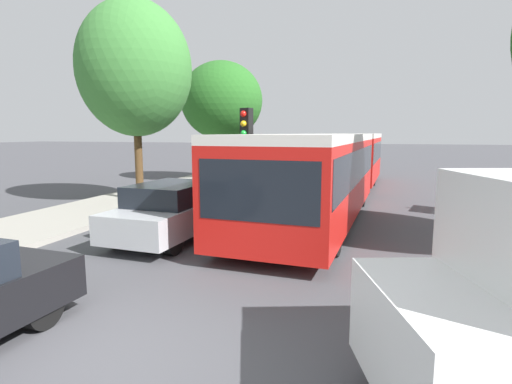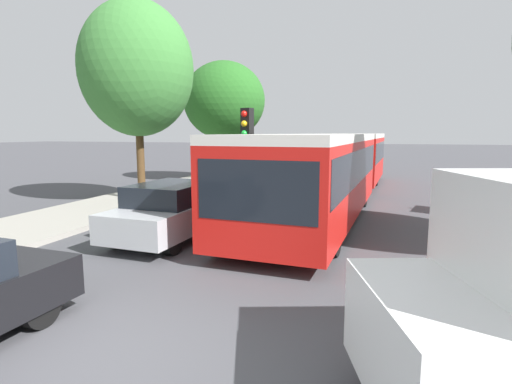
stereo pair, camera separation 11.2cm
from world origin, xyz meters
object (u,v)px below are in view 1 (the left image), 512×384
queued_car_navy (239,187)px  traffic_light (246,139)px  queued_car_silver (174,210)px  tree_left_far (222,101)px  city_bus_rear (311,150)px  tree_left_mid (135,69)px  articulated_bus (334,163)px  queued_car_green (270,173)px

queued_car_navy → traffic_light: 3.17m
queued_car_silver → tree_left_far: 12.93m
queued_car_silver → queued_car_navy: 4.62m
city_bus_rear → tree_left_mid: size_ratio=1.52×
articulated_bus → queued_car_navy: bearing=-52.5°
articulated_bus → queued_car_green: (-3.48, 3.57, -0.85)m
city_bus_rear → queued_car_navy: city_bus_rear is taller
queued_car_navy → tree_left_mid: size_ratio=0.57×
city_bus_rear → traffic_light: 19.84m
city_bus_rear → queued_car_green: city_bus_rear is taller
queued_car_navy → tree_left_far: bearing=28.6°
queued_car_navy → city_bus_rear: bearing=3.4°
articulated_bus → city_bus_rear: (-3.30, 15.20, -0.14)m
tree_left_mid → articulated_bus: bearing=19.8°
queued_car_green → tree_left_mid: bearing=152.7°
tree_left_mid → city_bus_rear: bearing=78.1°
city_bus_rear → tree_left_mid: 18.49m
queued_car_navy → tree_left_mid: (-3.89, -0.39, 4.27)m
articulated_bus → queued_car_green: bearing=-132.5°
city_bus_rear → traffic_light: (1.21, -19.77, 1.10)m
queued_car_navy → articulated_bus: bearing=-52.7°
queued_car_silver → articulated_bus: bearing=-23.2°
queued_car_navy → tree_left_far: tree_left_far is taller
traffic_light → tree_left_mid: size_ratio=0.45×
city_bus_rear → tree_left_mid: bearing=172.6°
queued_car_silver → queued_car_green: (-0.16, 10.34, -0.04)m
city_bus_rear → traffic_light: size_ratio=3.34×
queued_car_navy → queued_car_silver: bearing=-179.1°
city_bus_rear → tree_left_far: tree_left_far is taller
queued_car_silver → city_bus_rear: bearing=2.9°
city_bus_rear → tree_left_far: bearing=165.9°
queued_car_navy → queued_car_green: 5.73m
tree_left_mid → queued_car_silver: bearing=-48.6°
queued_car_silver → queued_car_green: 10.34m
articulated_bus → tree_left_mid: tree_left_mid is taller
queued_car_silver → tree_left_far: bearing=18.6°
articulated_bus → tree_left_far: bearing=-124.5°
queued_car_green → tree_left_far: 5.18m
queued_car_navy → tree_left_mid: bearing=98.6°
queued_car_green → traffic_light: bearing=-167.4°
queued_car_navy → tree_left_far: size_ratio=0.65×
queued_car_green → queued_car_silver: bearing=-176.2°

